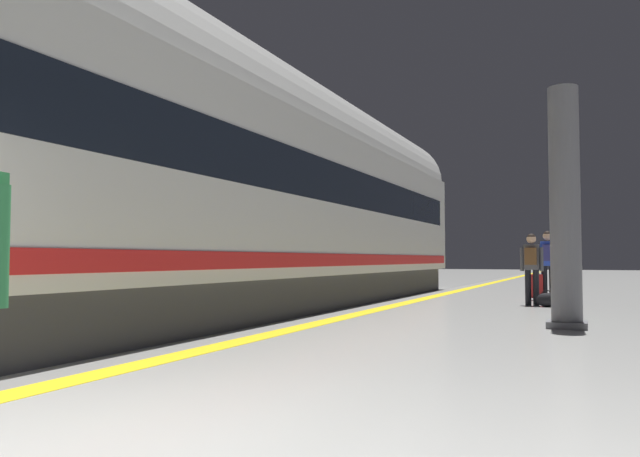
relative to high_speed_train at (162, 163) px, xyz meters
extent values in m
cube|color=yellow|center=(2.04, 4.27, -2.50)|extent=(0.36, 80.00, 0.01)
cube|color=slate|center=(1.75, 4.27, -2.50)|extent=(0.55, 80.00, 0.01)
cube|color=#38383D|center=(0.00, 0.50, -2.15)|extent=(2.67, 24.22, 0.70)
cube|color=silver|center=(0.00, 0.50, -0.35)|extent=(2.90, 25.22, 2.90)
cylinder|color=silver|center=(0.00, 0.50, 1.05)|extent=(2.84, 24.72, 2.84)
cube|color=black|center=(0.00, 0.50, 0.00)|extent=(2.93, 23.71, 0.80)
cube|color=red|center=(0.00, 0.50, -1.50)|extent=(2.94, 24.72, 0.24)
cube|color=gray|center=(-1.46, 4.28, -0.60)|extent=(0.02, 0.90, 2.00)
cylinder|color=black|center=(4.70, 6.68, -2.11)|extent=(0.13, 0.13, 0.78)
cylinder|color=black|center=(4.87, 6.67, -2.11)|extent=(0.13, 0.13, 0.78)
cube|color=#4C4C51|center=(4.79, 6.68, -1.44)|extent=(0.33, 0.20, 0.56)
cylinder|color=#4C4C51|center=(4.58, 6.70, -1.49)|extent=(0.08, 0.08, 0.52)
cylinder|color=#4C4C51|center=(4.99, 6.68, -1.49)|extent=(0.08, 0.08, 0.52)
sphere|color=tan|center=(4.79, 6.68, -1.04)|extent=(0.20, 0.20, 0.20)
sphere|color=black|center=(4.79, 6.68, -1.02)|extent=(0.19, 0.19, 0.19)
cube|color=brown|center=(4.78, 6.54, -1.42)|extent=(0.25, 0.14, 0.37)
ellipsoid|color=black|center=(5.11, 6.37, -2.35)|extent=(0.44, 0.26, 0.30)
torus|color=black|center=(5.11, 6.37, -2.25)|extent=(0.22, 0.02, 0.22)
cylinder|color=black|center=(4.90, 8.63, -2.08)|extent=(0.14, 0.14, 0.85)
cylinder|color=black|center=(5.08, 8.65, -2.08)|extent=(0.14, 0.14, 0.85)
cube|color=blue|center=(4.99, 8.64, -1.35)|extent=(0.37, 0.25, 0.61)
cylinder|color=blue|center=(4.77, 8.62, -1.40)|extent=(0.09, 0.09, 0.57)
cylinder|color=blue|center=(5.21, 8.68, -1.40)|extent=(0.09, 0.09, 0.57)
sphere|color=tan|center=(4.99, 8.64, -0.92)|extent=(0.22, 0.22, 0.22)
sphere|color=black|center=(4.99, 8.64, -0.89)|extent=(0.20, 0.20, 0.20)
cube|color=navy|center=(5.01, 8.49, -1.33)|extent=(0.28, 0.17, 0.40)
cube|color=#A51E1E|center=(4.67, 8.50, -2.15)|extent=(0.42, 0.30, 0.58)
cube|color=#A51E1E|center=(4.65, 8.62, -2.22)|extent=(0.31, 0.09, 0.32)
cylinder|color=black|center=(4.55, 8.40, -2.47)|extent=(0.03, 0.06, 0.06)
cylinder|color=black|center=(4.83, 8.47, -2.47)|extent=(0.03, 0.06, 0.06)
cylinder|color=gray|center=(4.59, 8.42, -1.67)|extent=(0.02, 0.02, 0.38)
cylinder|color=gray|center=(4.79, 8.47, -1.67)|extent=(0.02, 0.02, 0.38)
cube|color=black|center=(4.69, 8.45, -1.48)|extent=(0.22, 0.08, 0.02)
cylinder|color=slate|center=(5.67, 2.23, -0.70)|extent=(0.44, 0.44, 3.60)
cube|color=slate|center=(5.67, 2.23, -2.45)|extent=(0.56, 0.56, 0.10)
cylinder|color=#2D6638|center=(5.64, 3.70, -2.08)|extent=(0.44, 0.44, 0.85)
cylinder|color=#262628|center=(5.64, 3.70, -1.62)|extent=(0.46, 0.46, 0.06)
camera|label=1|loc=(6.07, -7.69, -1.48)|focal=34.89mm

